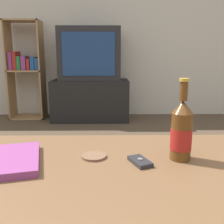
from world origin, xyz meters
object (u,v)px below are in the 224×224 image
Objects in this scene: tv_stand at (91,100)px; bookshelf at (25,68)px; beer_bottle at (181,131)px; table_book at (11,160)px; television at (90,54)px; cell_phone at (140,161)px.

bookshelf is at bearing 172.93° from tv_stand.
beer_bottle reaches higher than table_book.
table_book is (-0.08, -2.62, -0.35)m from television.
cell_phone is 0.34× the size of table_book.
television is 2.64m from table_book.
tv_stand reaches higher than table_book.
cell_phone is at bearing -66.11° from bookshelf.
television is at bearing -7.32° from bookshelf.
tv_stand is 3.29× the size of table_book.
cell_phone is (-0.14, -0.04, -0.09)m from beer_bottle.
television reaches higher than tv_stand.
television is (0.00, -0.00, 0.59)m from tv_stand.
table_book is (-0.08, -2.62, 0.25)m from tv_stand.
television reaches higher than cell_phone.
bookshelf is (-0.87, 0.11, 0.42)m from tv_stand.
bookshelf is at bearing 92.11° from table_book.
tv_stand is 1.28× the size of television.
beer_bottle is at bearing -10.90° from table_book.
tv_stand is 0.59m from television.
table_book is (0.79, -2.73, -0.17)m from bookshelf.
television is 2.65m from beer_bottle.
bookshelf is 2.85m from table_book.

